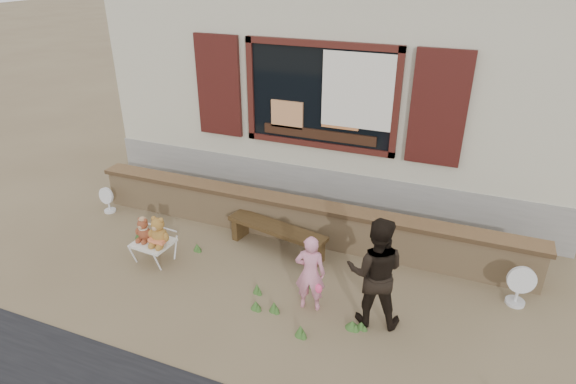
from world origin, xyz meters
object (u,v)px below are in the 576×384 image
at_px(teddy_bear_left, 144,229).
at_px(child, 310,273).
at_px(bench, 277,233).
at_px(folding_chair, 153,244).
at_px(teddy_bear_right, 159,230).
at_px(adult, 375,272).

bearing_deg(teddy_bear_left, child, 1.09).
distance_m(bench, folding_chair, 1.80).
xyz_separation_m(teddy_bear_left, child, (2.59, -0.14, 0.02)).
distance_m(folding_chair, teddy_bear_right, 0.29).
bearing_deg(bench, teddy_bear_right, -134.89).
xyz_separation_m(folding_chair, child, (2.45, -0.13, 0.23)).
distance_m(folding_chair, child, 2.46).
bearing_deg(teddy_bear_right, child, 1.22).
distance_m(teddy_bear_right, adult, 3.10).
height_order(bench, adult, adult).
bearing_deg(child, teddy_bear_right, -12.59).
xyz_separation_m(teddy_bear_left, adult, (3.38, -0.08, 0.20)).
relative_size(bench, child, 1.57).
relative_size(teddy_bear_left, child, 0.35).
height_order(teddy_bear_left, child, child).
bearing_deg(adult, teddy_bear_left, -10.36).
height_order(bench, teddy_bear_right, teddy_bear_right).
relative_size(teddy_bear_right, child, 0.44).
bearing_deg(child, bench, -59.13).
xyz_separation_m(folding_chair, teddy_bear_left, (-0.14, 0.01, 0.21)).
bearing_deg(teddy_bear_left, adult, 2.76).
bearing_deg(bench, adult, -19.22).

